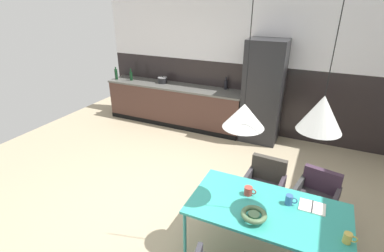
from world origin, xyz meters
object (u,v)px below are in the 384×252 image
bottle_oil_tall (226,84)px  armchair_head_of_table (318,192)px  pendant_lamp_over_table_near (244,115)px  mug_glass_clear (249,191)px  fruit_bowl (254,215)px  open_book (312,207)px  cooking_pot (163,80)px  armchair_by_stool (265,180)px  mug_wide_latte (289,200)px  refrigerator_column (263,92)px  bottle_spice_small (131,76)px  bottle_vinegar_dark (116,74)px  dining_table (267,212)px  mug_white_ceramic (348,238)px  pendant_lamp_over_table_far (321,113)px

bottle_oil_tall → armchair_head_of_table: bearing=-48.9°
bottle_oil_tall → pendant_lamp_over_table_near: pendant_lamp_over_table_near is taller
mug_glass_clear → pendant_lamp_over_table_near: size_ratio=0.11×
fruit_bowl → open_book: fruit_bowl is taller
mug_glass_clear → cooking_pot: (-2.80, 2.95, 0.19)m
cooking_pot → pendant_lamp_over_table_near: pendant_lamp_over_table_near is taller
armchair_by_stool → mug_wide_latte: (0.36, -0.69, 0.30)m
refrigerator_column → armchair_by_stool: refrigerator_column is taller
armchair_by_stool → bottle_spice_small: bottle_spice_small is taller
fruit_bowl → pendant_lamp_over_table_near: (-0.23, 0.21, 0.92)m
cooking_pot → bottle_vinegar_dark: bottle_vinegar_dark is taller
bottle_spice_small → bottle_oil_tall: bearing=6.5°
armchair_by_stool → mug_wide_latte: size_ratio=6.30×
dining_table → mug_glass_clear: size_ratio=12.06×
cooking_pot → mug_white_ceramic: bearing=-40.7°
open_book → cooking_pot: bearing=140.2°
armchair_head_of_table → fruit_bowl: size_ratio=2.90×
open_book → pendant_lamp_over_table_near: bearing=-162.9°
pendant_lamp_over_table_far → bottle_spice_small: bearing=144.5°
mug_wide_latte → armchair_by_stool: bearing=117.8°
bottle_oil_tall → bottle_vinegar_dark: size_ratio=0.90×
mug_white_ceramic → pendant_lamp_over_table_far: bearing=156.6°
mug_wide_latte → dining_table: bearing=-140.0°
dining_table → fruit_bowl: 0.27m
mug_wide_latte → pendant_lamp_over_table_near: size_ratio=0.10×
pendant_lamp_over_table_far → mug_white_ceramic: bearing=-23.4°
dining_table → refrigerator_column: bearing=103.6°
mug_glass_clear → bottle_spice_small: size_ratio=0.48×
fruit_bowl → pendant_lamp_over_table_far: size_ratio=0.21×
dining_table → mug_glass_clear: bearing=151.2°
refrigerator_column → mug_glass_clear: 2.94m
armchair_by_stool → fruit_bowl: size_ratio=3.09×
pendant_lamp_over_table_near → mug_wide_latte: bearing=19.3°
dining_table → open_book: (0.41, 0.20, 0.05)m
fruit_bowl → pendant_lamp_over_table_near: pendant_lamp_over_table_near is taller
open_book → pendant_lamp_over_table_far: 1.11m
armchair_by_stool → mug_glass_clear: (-0.06, -0.71, 0.29)m
bottle_spice_small → armchair_head_of_table: bearing=-25.8°
mug_glass_clear → pendant_lamp_over_table_far: 1.19m
mug_wide_latte → armchair_head_of_table: bearing=69.1°
dining_table → cooking_pot: (-3.04, 3.09, 0.28)m
bottle_spice_small → open_book: bearing=-33.1°
fruit_bowl → pendant_lamp_over_table_far: 1.14m
dining_table → cooking_pot: bearing=134.6°
fruit_bowl → bottle_vinegar_dark: size_ratio=0.85×
open_book → bottle_oil_tall: size_ratio=0.96×
open_book → mug_glass_clear: bearing=-173.8°
armchair_head_of_table → dining_table: bearing=74.1°
refrigerator_column → dining_table: 3.13m
dining_table → pendant_lamp_over_table_far: 1.18m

